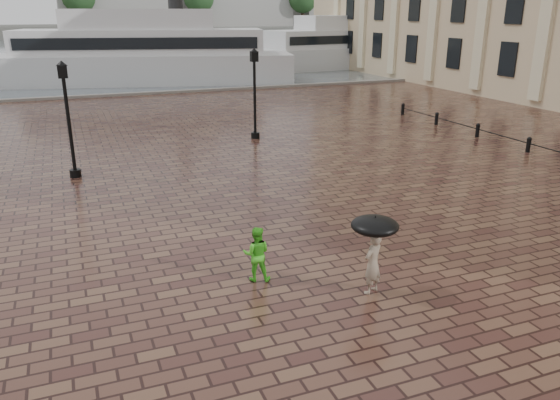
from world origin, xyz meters
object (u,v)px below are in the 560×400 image
adult_pedestrian (373,263)px  street_lamps (88,98)px  ferry_near (142,53)px  child_pedestrian (257,254)px  ferry_far (346,46)px

adult_pedestrian → street_lamps: bearing=-98.2°
ferry_near → child_pedestrian: bearing=-80.3°
adult_pedestrian → child_pedestrian: (-2.31, 1.60, -0.06)m
street_lamps → ferry_near: size_ratio=0.56×
street_lamps → adult_pedestrian: bearing=-73.9°
ferry_near → ferry_far: size_ratio=1.12×
child_pedestrian → street_lamps: bearing=-58.8°
street_lamps → ferry_far: size_ratio=0.63×
ferry_near → ferry_far: 25.03m
street_lamps → ferry_near: bearing=76.0°
ferry_far → child_pedestrian: bearing=-128.9°
ferry_near → ferry_far: bearing=29.1°
street_lamps → adult_pedestrian: 18.75m
ferry_near → adult_pedestrian: bearing=-77.0°
adult_pedestrian → ferry_far: 54.55m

